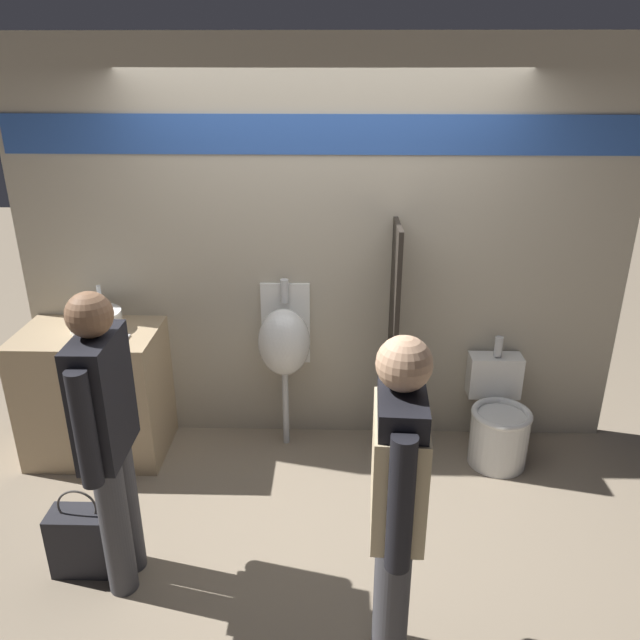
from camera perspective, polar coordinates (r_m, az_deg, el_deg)
The scene contains 11 objects.
ground_plane at distance 4.24m, azimuth -0.06°, elevation -14.13°, with size 16.00×16.00×0.00m, color gray.
display_wall at distance 4.16m, azimuth 0.16°, elevation 6.26°, with size 4.05×0.07×2.70m.
sink_counter at distance 4.52m, azimuth -19.80°, elevation -6.31°, with size 0.90×0.59×0.90m.
sink_basin at distance 4.34m, azimuth -19.80°, elevation 0.00°, with size 0.33×0.33×0.26m.
cell_phone at distance 4.13m, azimuth -17.67°, elevation -1.69°, with size 0.07×0.14×0.01m.
divider_near_counter at distance 4.16m, azimuth 6.67°, elevation -2.13°, with size 0.03×0.40×1.61m.
urinal_near_counter at distance 4.20m, azimuth -3.29°, elevation -1.98°, with size 0.35×0.33×1.19m.
toilet at distance 4.44m, azimuth 15.95°, elevation -8.97°, with size 0.40×0.56×0.82m.
person_in_vest at distance 2.61m, azimuth 7.04°, elevation -15.29°, with size 0.23×0.56×1.62m.
person_with_lanyard at distance 3.20m, azimuth -18.86°, elevation -9.79°, with size 0.21×0.56×1.61m.
shopping_bag at distance 3.72m, azimuth -20.84°, elevation -18.29°, with size 0.33×0.18×0.51m.
Camera 1 is at (0.10, -3.39, 2.54)m, focal length 35.00 mm.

